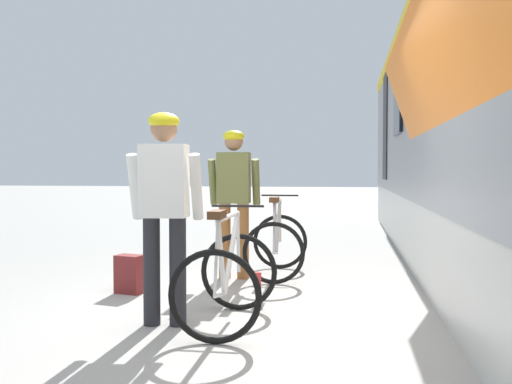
% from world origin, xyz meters
% --- Properties ---
extents(ground_plane, '(80.00, 80.00, 0.00)m').
position_xyz_m(ground_plane, '(0.00, 0.00, 0.00)').
color(ground_plane, '#A09E99').
extents(cyclist_near_in_olive, '(0.62, 0.33, 1.76)m').
position_xyz_m(cyclist_near_in_olive, '(-0.49, 1.97, 1.05)').
color(cyclist_near_in_olive, '#935B2D').
rests_on(cyclist_near_in_olive, ground).
extents(cyclist_far_in_white, '(0.63, 0.34, 1.76)m').
position_xyz_m(cyclist_far_in_white, '(-0.65, -0.09, 1.05)').
color(cyclist_far_in_white, '#232328').
rests_on(cyclist_far_in_white, ground).
extents(bicycle_near_silver, '(0.76, 1.10, 0.99)m').
position_xyz_m(bicycle_near_silver, '(-0.00, 2.20, 0.40)').
color(bicycle_near_silver, black).
rests_on(bicycle_near_silver, ground).
extents(bicycle_far_white, '(0.73, 1.08, 0.99)m').
position_xyz_m(bicycle_far_white, '(-0.14, -0.03, 0.40)').
color(bicycle_far_white, black).
rests_on(bicycle_far_white, ground).
extents(backpack_on_platform, '(0.31, 0.24, 0.40)m').
position_xyz_m(backpack_on_platform, '(-1.41, 1.01, 0.20)').
color(backpack_on_platform, maroon).
rests_on(backpack_on_platform, ground).
extents(water_bottle_near_the_bikes, '(0.07, 0.07, 0.18)m').
position_xyz_m(water_bottle_near_the_bikes, '(-0.12, 1.43, 0.09)').
color(water_bottle_near_the_bikes, red).
rests_on(water_bottle_near_the_bikes, ground).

